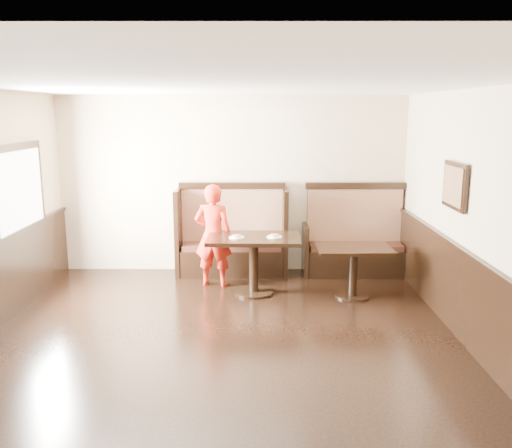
{
  "coord_description": "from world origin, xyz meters",
  "views": [
    {
      "loc": [
        0.4,
        -5.08,
        2.56
      ],
      "look_at": [
        0.38,
        2.35,
        1.0
      ],
      "focal_mm": 38.0,
      "sensor_mm": 36.0,
      "label": 1
    }
  ],
  "objects_px": {
    "table_main": "(254,250)",
    "booth_neighbor": "(354,244)",
    "table_neighbor": "(354,260)",
    "child": "(213,235)",
    "booth_main": "(232,241)"
  },
  "relations": [
    {
      "from": "table_main",
      "to": "child",
      "type": "distance_m",
      "value": 0.71
    },
    {
      "from": "table_main",
      "to": "table_neighbor",
      "type": "relative_size",
      "value": 1.26
    },
    {
      "from": "booth_neighbor",
      "to": "table_main",
      "type": "height_order",
      "value": "booth_neighbor"
    },
    {
      "from": "booth_main",
      "to": "table_neighbor",
      "type": "relative_size",
      "value": 1.68
    },
    {
      "from": "table_main",
      "to": "booth_neighbor",
      "type": "bearing_deg",
      "value": 32.9
    },
    {
      "from": "booth_neighbor",
      "to": "table_main",
      "type": "xyz_separation_m",
      "value": [
        -1.6,
        -0.99,
        0.16
      ]
    },
    {
      "from": "table_main",
      "to": "child",
      "type": "bearing_deg",
      "value": 150.33
    },
    {
      "from": "table_main",
      "to": "table_neighbor",
      "type": "distance_m",
      "value": 1.4
    },
    {
      "from": "booth_main",
      "to": "table_neighbor",
      "type": "distance_m",
      "value": 2.08
    },
    {
      "from": "table_neighbor",
      "to": "booth_main",
      "type": "bearing_deg",
      "value": 145.4
    },
    {
      "from": "booth_main",
      "to": "booth_neighbor",
      "type": "relative_size",
      "value": 1.06
    },
    {
      "from": "booth_main",
      "to": "table_main",
      "type": "bearing_deg",
      "value": -70.51
    },
    {
      "from": "child",
      "to": "booth_main",
      "type": "bearing_deg",
      "value": -102.03
    },
    {
      "from": "table_main",
      "to": "table_neighbor",
      "type": "height_order",
      "value": "table_main"
    },
    {
      "from": "booth_main",
      "to": "table_neighbor",
      "type": "xyz_separation_m",
      "value": [
        1.74,
        -1.14,
        0.01
      ]
    }
  ]
}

